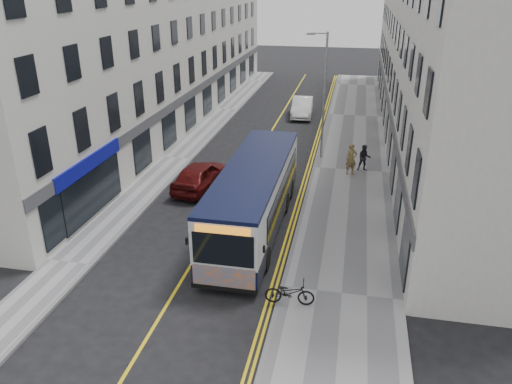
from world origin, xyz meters
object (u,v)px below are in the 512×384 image
at_px(pedestrian_near, 351,159).
at_px(streetlamp, 323,92).
at_px(car_white, 302,107).
at_px(car_maroon, 200,175).
at_px(bicycle, 290,293).
at_px(city_bus, 254,196).
at_px(pedestrian_far, 364,158).

bearing_deg(pedestrian_near, streetlamp, 105.16).
relative_size(car_white, car_maroon, 1.02).
xyz_separation_m(bicycle, pedestrian_near, (1.82, 13.52, 0.46)).
bearing_deg(bicycle, city_bus, 20.04).
relative_size(pedestrian_near, car_maroon, 0.40).
xyz_separation_m(city_bus, car_maroon, (-3.96, 4.31, -0.98)).
bearing_deg(pedestrian_near, city_bus, -139.80).
distance_m(city_bus, pedestrian_near, 9.03).
distance_m(bicycle, car_maroon, 11.79).
bearing_deg(pedestrian_far, pedestrian_near, -144.23).
distance_m(streetlamp, bicycle, 16.70).
distance_m(streetlamp, pedestrian_far, 4.89).
bearing_deg(pedestrian_near, car_white, 86.87).
xyz_separation_m(city_bus, pedestrian_near, (4.26, 7.93, -0.71)).
bearing_deg(car_maroon, car_white, -94.98).
xyz_separation_m(streetlamp, city_bus, (-2.21, -10.68, -2.61)).
distance_m(pedestrian_near, pedestrian_far, 1.08).
relative_size(city_bus, car_maroon, 2.40).
distance_m(city_bus, pedestrian_far, 10.06).
bearing_deg(car_white, car_maroon, -105.76).
relative_size(streetlamp, pedestrian_far, 4.95).
bearing_deg(pedestrian_near, bicycle, -119.22).
relative_size(bicycle, car_white, 0.38).
bearing_deg(car_white, pedestrian_far, -70.55).
xyz_separation_m(pedestrian_near, car_maroon, (-8.22, -3.62, -0.26)).
height_order(pedestrian_near, car_white, pedestrian_near).
distance_m(bicycle, pedestrian_far, 14.50).
relative_size(city_bus, bicycle, 6.18).
bearing_deg(city_bus, car_maroon, 132.56).
height_order(streetlamp, bicycle, streetlamp).
distance_m(pedestrian_near, car_white, 13.98).
bearing_deg(car_maroon, pedestrian_near, -148.50).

